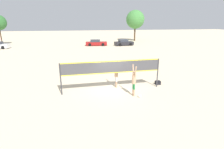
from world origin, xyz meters
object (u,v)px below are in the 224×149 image
at_px(volleyball_net, 112,69).
at_px(volleyball, 140,96).
at_px(tree_left_cluster, 135,19).
at_px(gear_bag, 158,83).
at_px(player_spiker, 134,80).
at_px(parked_car_near, 124,43).
at_px(player_blocker, 116,73).
at_px(parked_car_far, 96,43).

distance_m(volleyball_net, volleyball, 2.87).
bearing_deg(volleyball_net, tree_left_cluster, 67.72).
bearing_deg(gear_bag, player_spiker, -147.14).
distance_m(player_spiker, volleyball, 1.20).
bearing_deg(parked_car_near, tree_left_cluster, 51.84).
relative_size(player_blocker, tree_left_cluster, 0.27).
bearing_deg(parked_car_far, tree_left_cluster, 41.39).
xyz_separation_m(player_blocker, volleyball, (1.14, -2.32, -1.05)).
xyz_separation_m(volleyball_net, player_spiker, (1.29, -1.34, -0.54)).
xyz_separation_m(volleyball_net, parked_car_far, (2.36, 26.94, -1.15)).
bearing_deg(tree_left_cluster, volleyball, -109.06).
relative_size(player_spiker, gear_bag, 5.37).
relative_size(volleyball_net, player_blocker, 3.45).
height_order(volleyball, parked_car_near, parked_car_near).
distance_m(volleyball, parked_car_far, 28.67).
bearing_deg(tree_left_cluster, parked_car_near, -122.95).
height_order(gear_bag, parked_car_far, parked_car_far).
relative_size(volleyball_net, tree_left_cluster, 0.93).
xyz_separation_m(player_blocker, parked_car_far, (1.88, 26.33, -0.57)).
bearing_deg(gear_bag, volleyball, -138.48).
bearing_deg(player_spiker, parked_car_far, -2.17).
xyz_separation_m(player_spiker, volleyball, (0.34, -0.38, -1.09)).
bearing_deg(volleyball_net, volleyball, -46.51).
bearing_deg(player_spiker, player_blocker, 22.51).
bearing_deg(parked_car_near, volleyball_net, -113.37).
distance_m(player_spiker, gear_bag, 3.52).
height_order(player_blocker, parked_car_near, player_blocker).
bearing_deg(player_spiker, gear_bag, -57.14).
height_order(volleyball, tree_left_cluster, tree_left_cluster).
bearing_deg(tree_left_cluster, volleyball_net, -112.28).
bearing_deg(parked_car_far, parked_car_near, -2.03).
height_order(volleyball_net, player_spiker, volleyball_net).
distance_m(player_blocker, gear_bag, 3.77).
distance_m(player_spiker, tree_left_cluster, 38.49).
xyz_separation_m(volleyball, parked_car_near, (6.85, 27.54, 0.50)).
height_order(gear_bag, tree_left_cluster, tree_left_cluster).
bearing_deg(gear_bag, player_blocker, 178.05).
xyz_separation_m(volleyball_net, tree_left_cluster, (14.19, 34.64, 4.00)).
distance_m(player_blocker, volleyball, 2.79).
relative_size(parked_car_far, tree_left_cluster, 0.59).
xyz_separation_m(gear_bag, parked_car_near, (4.36, 25.34, 0.46)).
distance_m(volleyball_net, parked_car_near, 27.20).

